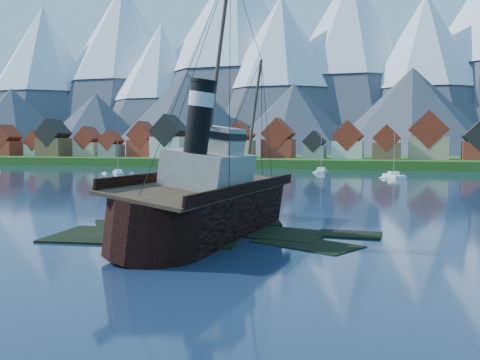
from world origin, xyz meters
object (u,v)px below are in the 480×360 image
(tugboat_wreck, at_px, (214,200))
(sailboat_e, at_px, (321,171))
(sailboat_f, at_px, (394,176))
(sailboat_c, at_px, (118,173))

(tugboat_wreck, xyz_separation_m, sailboat_e, (-7.38, 110.49, -2.98))
(sailboat_f, bearing_deg, tugboat_wreck, -119.28)
(sailboat_e, distance_m, sailboat_f, 28.33)
(tugboat_wreck, height_order, sailboat_f, tugboat_wreck)
(sailboat_c, bearing_deg, sailboat_e, -14.80)
(sailboat_c, bearing_deg, tugboat_wreck, -93.23)
(sailboat_c, height_order, sailboat_e, sailboat_e)
(sailboat_e, relative_size, sailboat_f, 0.97)
(tugboat_wreck, relative_size, sailboat_f, 2.61)
(sailboat_c, distance_m, sailboat_f, 76.29)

